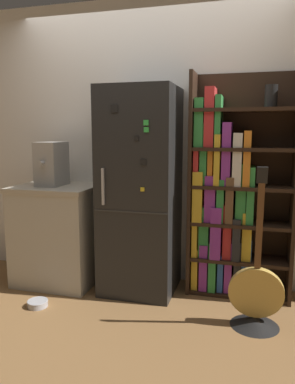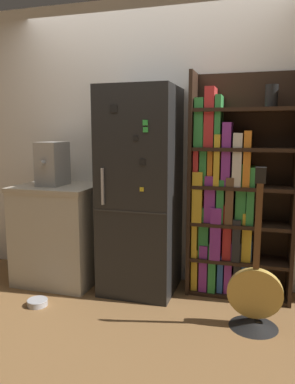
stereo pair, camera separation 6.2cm
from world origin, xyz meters
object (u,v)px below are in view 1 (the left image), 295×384
(espresso_machine, at_px, (52,164))
(guitar, at_px, (255,304))
(refrigerator, at_px, (140,192))
(pet_bowl, at_px, (38,303))
(bookshelf, at_px, (229,198))

(espresso_machine, distance_m, guitar, 2.10)
(refrigerator, height_order, pet_bowl, refrigerator)
(espresso_machine, height_order, pet_bowl, espresso_machine)
(bookshelf, relative_size, pet_bowl, 11.33)
(refrigerator, xyz_separation_m, pet_bowl, (-0.71, -0.58, -0.86))
(espresso_machine, height_order, guitar, espresso_machine)
(refrigerator, bearing_deg, pet_bowl, -140.76)
(espresso_machine, distance_m, pet_bowl, 1.22)
(bookshelf, bearing_deg, pet_bowl, -153.40)
(bookshelf, xyz_separation_m, guitar, (0.24, -0.58, -0.67))
(bookshelf, height_order, guitar, bookshelf)
(espresso_machine, xyz_separation_m, pet_bowl, (0.13, -0.54, -1.09))
(refrigerator, relative_size, pet_bowl, 10.63)
(bookshelf, distance_m, pet_bowl, 1.83)
(bookshelf, bearing_deg, guitar, -67.03)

